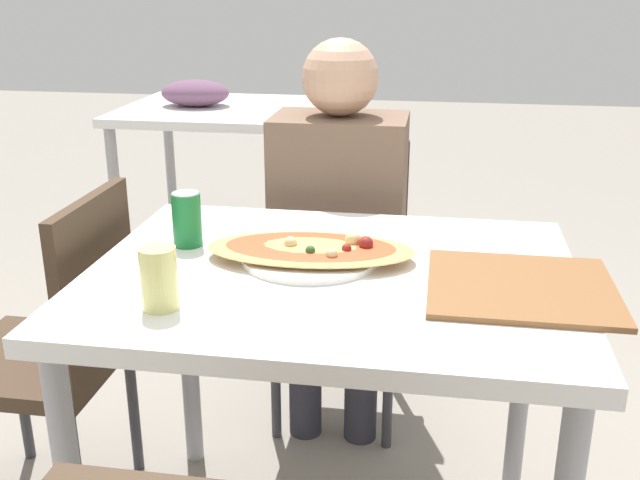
% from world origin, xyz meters
% --- Properties ---
extents(dining_table, '(1.02, 0.80, 0.77)m').
position_xyz_m(dining_table, '(0.00, 0.00, 0.68)').
color(dining_table, white).
rests_on(dining_table, ground_plane).
extents(chair_far_seated, '(0.40, 0.40, 0.87)m').
position_xyz_m(chair_far_seated, '(-0.07, 0.73, 0.49)').
color(chair_far_seated, '#3F2D1E').
rests_on(chair_far_seated, ground_plane).
extents(chair_side_left, '(0.40, 0.40, 0.87)m').
position_xyz_m(chair_side_left, '(-0.70, 0.10, 0.49)').
color(chair_side_left, '#3F2D1E').
rests_on(chair_side_left, ground_plane).
extents(person_seated, '(0.38, 0.28, 1.19)m').
position_xyz_m(person_seated, '(-0.07, 0.62, 0.70)').
color(person_seated, '#2D2D38').
rests_on(person_seated, ground_plane).
extents(pizza_main, '(0.47, 0.30, 0.06)m').
position_xyz_m(pizza_main, '(-0.05, 0.05, 0.79)').
color(pizza_main, white).
rests_on(pizza_main, dining_table).
extents(soda_can, '(0.07, 0.07, 0.12)m').
position_xyz_m(soda_can, '(-0.35, 0.10, 0.83)').
color(soda_can, '#197233').
rests_on(soda_can, dining_table).
extents(drink_glass, '(0.07, 0.07, 0.12)m').
position_xyz_m(drink_glass, '(-0.29, -0.24, 0.83)').
color(drink_glass, '#E0DB7F').
rests_on(drink_glass, dining_table).
extents(serving_tray, '(0.36, 0.34, 0.01)m').
position_xyz_m(serving_tray, '(0.38, -0.04, 0.77)').
color(serving_tray, brown).
rests_on(serving_tray, dining_table).
extents(background_table, '(1.10, 0.80, 0.89)m').
position_xyz_m(background_table, '(-0.75, 1.93, 0.71)').
color(background_table, white).
rests_on(background_table, ground_plane).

